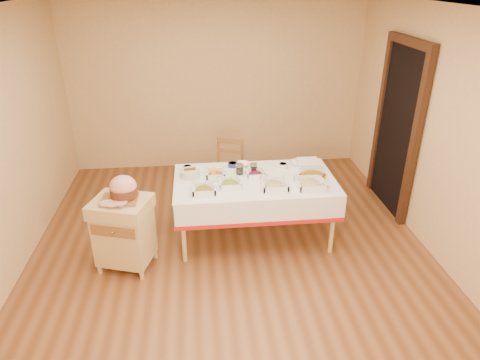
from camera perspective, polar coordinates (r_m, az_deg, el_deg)
name	(u,v)px	position (r m, az deg, el deg)	size (l,w,h in m)	color
room_shell	(230,145)	(4.33, -1.33, 4.65)	(5.00, 5.00, 5.00)	brown
doorway	(398,127)	(5.80, 20.29, 6.69)	(0.09, 1.10, 2.20)	black
dining_table	(254,192)	(4.92, 1.94, -1.57)	(1.82, 1.02, 0.76)	#DBBC78
butcher_cart	(124,230)	(4.65, -15.23, -6.40)	(0.68, 0.62, 0.80)	#DBBC78
dining_chair	(228,170)	(5.81, -1.65, 1.28)	(0.50, 0.49, 0.87)	olive
ham_on_board	(123,189)	(4.45, -15.36, -1.22)	(0.38, 0.37, 0.25)	olive
serving_dish_a	(204,190)	(4.55, -4.83, -1.30)	(0.25, 0.24, 0.11)	white
serving_dish_b	(230,183)	(4.68, -1.34, -0.47)	(0.24, 0.24, 0.10)	white
serving_dish_c	(274,185)	(4.64, 4.60, -0.71)	(0.28, 0.28, 0.11)	white
serving_dish_d	(311,184)	(4.71, 9.40, -0.56)	(0.30, 0.30, 0.11)	white
serving_dish_e	(215,174)	(4.89, -3.29, 0.77)	(0.23, 0.22, 0.10)	white
serving_dish_f	(256,174)	(4.89, 2.13, 0.79)	(0.23, 0.22, 0.10)	white
small_bowl_left	(188,168)	(5.10, -7.01, 1.66)	(0.11, 0.11, 0.05)	white
small_bowl_mid	(233,164)	(5.15, -0.99, 2.09)	(0.12, 0.12, 0.05)	navy
small_bowl_right	(283,165)	(5.14, 5.74, 1.94)	(0.11, 0.11, 0.06)	white
bowl_white_imported	(243,164)	(5.19, 0.36, 2.15)	(0.15, 0.15, 0.04)	white
bowl_small_imported	(296,163)	(5.25, 7.52, 2.30)	(0.15, 0.15, 0.05)	white
preserve_jar_left	(240,170)	(4.95, -0.06, 1.40)	(0.09, 0.09, 0.12)	silver
preserve_jar_right	(254,169)	(4.98, 1.82, 1.52)	(0.09, 0.09, 0.11)	silver
mustard_bottle	(213,173)	(4.82, -3.59, 0.92)	(0.05, 0.05, 0.17)	yellow
bread_basket	(190,173)	(4.92, -6.69, 0.90)	(0.22, 0.22, 0.10)	beige
plate_stack	(308,164)	(5.20, 9.11, 2.14)	(0.26, 0.26, 0.08)	white
brass_platter	(312,175)	(4.96, 9.63, 0.60)	(0.32, 0.23, 0.04)	gold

